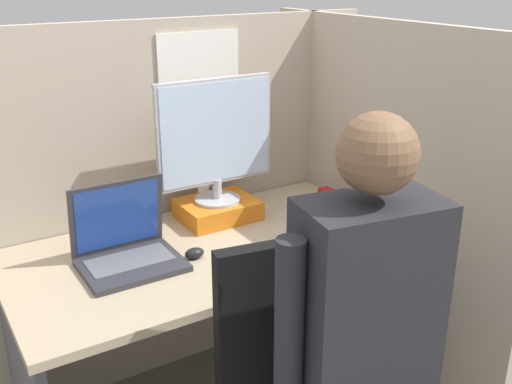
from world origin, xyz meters
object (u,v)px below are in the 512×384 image
Objects in this scene: paper_box at (218,209)px; monitor at (215,138)px; laptop at (127,249)px; person at (381,352)px; stapler at (334,198)px; carrot_toy at (248,259)px.

monitor reaches higher than paper_box.
person is (0.32, -0.87, 0.01)m from laptop.
person is (-0.60, -0.93, 0.04)m from stapler.
person reaches higher than laptop.
person is (-0.12, -1.05, 0.03)m from paper_box.
monitor is at bearing 83.66° from person.
person is at bearing -96.34° from monitor.
monitor is (0.00, 0.00, 0.29)m from paper_box.
monitor is 3.88× the size of carrot_toy.
monitor reaches higher than carrot_toy.
monitor is at bearing 76.01° from carrot_toy.
carrot_toy is (-0.58, -0.28, -0.00)m from stapler.
carrot_toy is 0.65m from person.
paper_box reaches higher than stapler.
paper_box is 1.06m from person.
carrot_toy is at bearing -32.86° from laptop.
laptop reaches higher than paper_box.
person reaches higher than stapler.
person reaches higher than paper_box.
paper_box is 0.29m from monitor.
paper_box is 0.41m from carrot_toy.
monitor is 0.55m from laptop.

